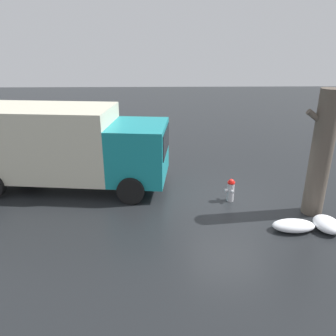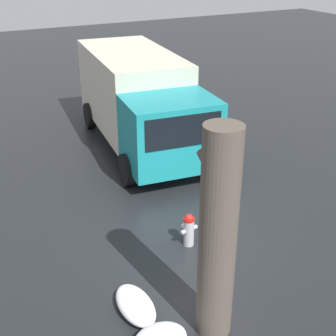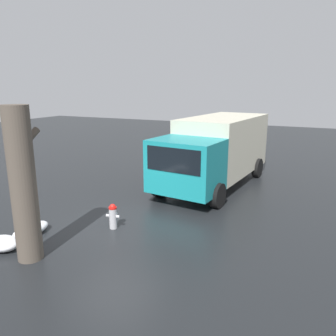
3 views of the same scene
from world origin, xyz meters
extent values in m
plane|color=black|center=(0.00, 0.00, 0.00)|extent=(60.00, 60.00, 0.00)
cylinder|color=#B7B7BC|center=(0.00, 0.00, 0.31)|extent=(0.23, 0.23, 0.63)
cylinder|color=red|center=(0.00, 0.00, 0.65)|extent=(0.24, 0.24, 0.05)
sphere|color=red|center=(0.00, 0.00, 0.68)|extent=(0.19, 0.19, 0.19)
cylinder|color=#B7B7BC|center=(0.16, 0.03, 0.39)|extent=(0.12, 0.13, 0.11)
cylinder|color=#B7B7BC|center=(-0.03, 0.16, 0.39)|extent=(0.11, 0.11, 0.09)
cylinder|color=#B7B7BC|center=(0.03, -0.16, 0.39)|extent=(0.11, 0.11, 0.09)
cylinder|color=brown|center=(-2.37, 0.85, 1.89)|extent=(0.61, 0.61, 3.78)
cylinder|color=brown|center=(-2.09, 0.85, 2.95)|extent=(0.70, 0.17, 0.56)
cube|color=teal|center=(3.05, -1.12, 1.40)|extent=(2.13, 2.64, 1.90)
cube|color=black|center=(2.11, -1.02, 1.78)|extent=(0.26, 2.05, 0.84)
cube|color=beige|center=(6.56, -1.51, 1.67)|extent=(5.44, 3.01, 2.44)
cylinder|color=black|center=(3.01, -2.35, 0.45)|extent=(0.93, 0.38, 0.90)
cylinder|color=black|center=(3.28, 0.09, 0.45)|extent=(0.93, 0.38, 0.90)
cylinder|color=black|center=(7.72, -2.87, 0.45)|extent=(0.93, 0.38, 0.90)
cylinder|color=black|center=(7.99, -0.44, 0.45)|extent=(0.93, 0.38, 0.90)
ellipsoid|color=white|center=(-1.39, 1.90, 0.16)|extent=(1.19, 0.60, 0.31)
ellipsoid|color=white|center=(-2.35, 1.87, 0.17)|extent=(0.70, 0.93, 0.35)
camera|label=1|loc=(2.32, 9.75, 4.94)|focal=35.00mm
camera|label=2|loc=(-7.46, 4.36, 6.10)|focal=50.00mm
camera|label=3|loc=(-7.62, -5.39, 4.16)|focal=35.00mm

